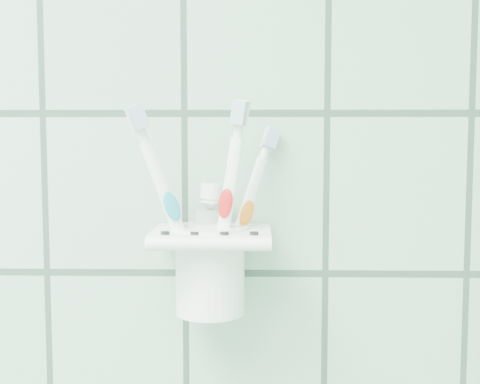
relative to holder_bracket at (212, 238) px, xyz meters
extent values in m
cube|color=white|center=(0.00, 0.04, -0.01)|extent=(0.05, 0.02, 0.03)
cube|color=white|center=(0.00, 0.00, 0.00)|extent=(0.12, 0.09, 0.01)
cylinder|color=white|center=(0.00, -0.05, 0.00)|extent=(0.12, 0.01, 0.01)
cylinder|color=black|center=(-0.04, -0.03, 0.01)|extent=(0.01, 0.01, 0.00)
cylinder|color=black|center=(-0.01, -0.03, 0.01)|extent=(0.01, 0.01, 0.00)
cylinder|color=black|center=(0.01, -0.03, 0.01)|extent=(0.01, 0.01, 0.00)
cylinder|color=black|center=(0.04, -0.03, 0.01)|extent=(0.01, 0.01, 0.00)
cylinder|color=white|center=(0.00, 0.00, -0.03)|extent=(0.07, 0.07, 0.09)
cylinder|color=white|center=(0.00, 0.00, 0.01)|extent=(0.08, 0.08, 0.01)
cylinder|color=black|center=(0.00, 0.00, 0.01)|extent=(0.06, 0.06, 0.00)
cylinder|color=white|center=(0.00, -0.01, 0.02)|extent=(0.08, 0.03, 0.17)
cylinder|color=white|center=(0.00, -0.01, 0.12)|extent=(0.02, 0.01, 0.03)
cube|color=silver|center=(0.00, -0.01, 0.13)|extent=(0.02, 0.02, 0.03)
cube|color=white|center=(0.00, -0.01, 0.13)|extent=(0.02, 0.01, 0.03)
ellipsoid|color=teal|center=(0.00, -0.01, 0.04)|extent=(0.03, 0.01, 0.03)
cylinder|color=white|center=(0.00, 0.00, 0.01)|extent=(0.06, 0.05, 0.15)
cylinder|color=white|center=(0.00, 0.00, 0.10)|extent=(0.02, 0.02, 0.02)
cube|color=silver|center=(0.00, -0.01, 0.11)|extent=(0.02, 0.02, 0.03)
cube|color=white|center=(0.00, 0.00, 0.11)|extent=(0.02, 0.01, 0.03)
ellipsoid|color=orange|center=(0.00, -0.01, 0.03)|extent=(0.02, 0.02, 0.03)
cylinder|color=white|center=(0.00, 0.00, 0.02)|extent=(0.04, 0.02, 0.17)
cylinder|color=white|center=(0.00, 0.00, 0.11)|extent=(0.02, 0.01, 0.02)
cube|color=silver|center=(0.00, -0.01, 0.13)|extent=(0.02, 0.01, 0.03)
cube|color=white|center=(0.00, 0.00, 0.13)|extent=(0.02, 0.01, 0.03)
ellipsoid|color=red|center=(0.00, -0.01, 0.04)|extent=(0.02, 0.01, 0.03)
cube|color=silver|center=(-0.01, 0.02, -0.02)|extent=(0.04, 0.02, 0.10)
cube|color=silver|center=(-0.01, 0.02, -0.07)|extent=(0.04, 0.01, 0.01)
cone|color=silver|center=(-0.01, 0.02, 0.03)|extent=(0.03, 0.03, 0.02)
cylinder|color=white|center=(-0.01, 0.02, 0.04)|extent=(0.03, 0.03, 0.02)
camera|label=1|loc=(0.05, -0.67, 0.11)|focal=50.00mm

